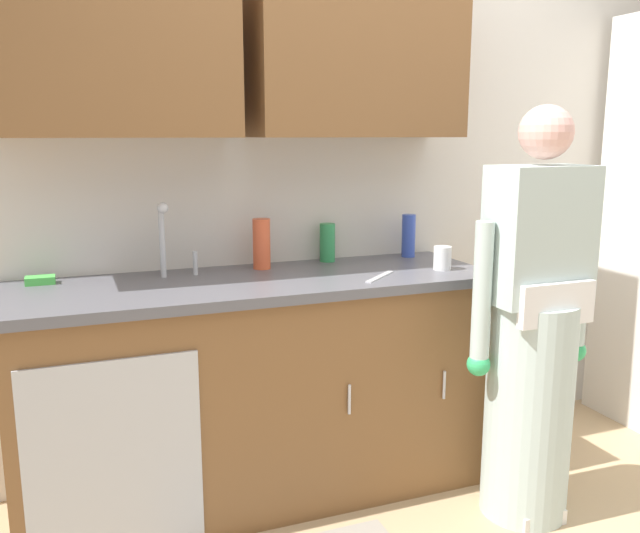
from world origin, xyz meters
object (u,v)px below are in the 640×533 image
Objects in this scene: sink at (179,287)px; knife_on_counter at (380,277)px; bottle_dish_liquid at (409,236)px; sponge at (40,280)px; person_at_sink at (532,349)px; bottle_soap at (327,243)px; cup_by_sink at (442,258)px; bottle_cleaner_spray at (262,244)px.

sink is 0.80m from knife_on_counter.
sponge is at bearing -179.62° from bottle_dish_liquid.
person_at_sink reaches higher than bottle_soap.
person_at_sink is 0.66m from knife_on_counter.
cup_by_sink is at bearing -6.67° from sink.
knife_on_counter is at bearing -131.43° from bottle_dish_liquid.
bottle_cleaner_spray is 1.98× the size of sponge.
person_at_sink reaches higher than bottle_dish_liquid.
bottle_soap reaches higher than sponge.
person_at_sink is 14.73× the size of sponge.
knife_on_counter is at bearing -12.64° from sink.
bottle_dish_liquid reaches higher than knife_on_counter.
knife_on_counter is at bearing -41.19° from bottle_cleaner_spray.
person_at_sink is (1.27, -0.54, -0.23)m from sink.
sponge is (-1.62, -0.01, -0.09)m from bottle_dish_liquid.
bottle_cleaner_spray is at bearing 24.16° from sink.
person_at_sink is at bearing -38.99° from bottle_cleaner_spray.
sink is at bearing -20.59° from sponge.
bottle_cleaner_spray reaches higher than cup_by_sink.
sink is 1.40m from person_at_sink.
bottle_cleaner_spray is 0.54m from knife_on_counter.
bottle_cleaner_spray is at bearing 97.60° from knife_on_counter.
sink is 2.08× the size of knife_on_counter.
bottle_cleaner_spray reaches higher than sponge.
person_at_sink is at bearing -78.28° from knife_on_counter.
cup_by_sink is at bearing 111.80° from person_at_sink.
bottle_dish_liquid reaches higher than cup_by_sink.
knife_on_counter is (0.78, -0.18, 0.02)m from sink.
person_at_sink is at bearing -54.17° from bottle_soap.
bottle_dish_liquid is 0.51m from knife_on_counter.
bottle_soap is 0.73× the size of knife_on_counter.
bottle_cleaner_spray is (0.39, 0.17, 0.12)m from sink.
bottle_soap reaches higher than cup_by_sink.
bottle_dish_liquid is (1.12, 0.20, 0.12)m from sink.
person_at_sink reaches higher than sink.
bottle_soap is 0.87× the size of bottle_dish_liquid.
bottle_dish_liquid is at bearing -3.76° from bottle_soap.
sponge is (-0.89, 0.02, -0.09)m from bottle_cleaner_spray.
person_at_sink is 6.75× the size of knife_on_counter.
bottle_dish_liquid is 0.33m from cup_by_sink.
sink is 1.11m from cup_by_sink.
bottle_soap is 1.59× the size of sponge.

